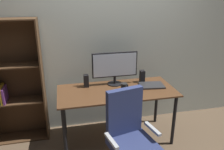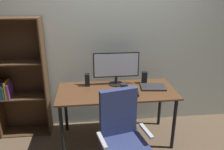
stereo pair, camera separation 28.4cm
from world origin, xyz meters
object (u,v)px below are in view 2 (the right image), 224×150
(coffee_mug, at_px, (124,87))
(speaker_left, at_px, (87,80))
(laptop, at_px, (153,87))
(office_chair, at_px, (123,142))
(mouse, at_px, (137,94))
(bookshelf, at_px, (19,80))
(desk, at_px, (117,96))
(keyboard, at_px, (120,96))
(monitor, at_px, (116,66))
(speaker_right, at_px, (144,78))

(coffee_mug, relative_size, speaker_left, 0.60)
(coffee_mug, height_order, laptop, coffee_mug)
(laptop, height_order, office_chair, office_chair)
(mouse, xyz_separation_m, speaker_left, (-0.60, 0.37, 0.07))
(speaker_left, height_order, bookshelf, bookshelf)
(desk, bearing_deg, speaker_left, 152.60)
(keyboard, relative_size, laptop, 0.91)
(monitor, height_order, office_chair, monitor)
(coffee_mug, height_order, speaker_left, speaker_left)
(office_chair, bearing_deg, keyboard, 71.89)
(laptop, height_order, speaker_left, speaker_left)
(keyboard, height_order, bookshelf, bookshelf)
(desk, relative_size, monitor, 2.47)
(desk, relative_size, mouse, 15.83)
(desk, distance_m, laptop, 0.50)
(desk, bearing_deg, laptop, 3.02)
(coffee_mug, distance_m, speaker_left, 0.51)
(speaker_right, xyz_separation_m, bookshelf, (-1.71, 0.15, -0.02))
(desk, bearing_deg, speaker_right, 25.21)
(speaker_left, bearing_deg, speaker_right, 0.00)
(monitor, relative_size, bookshelf, 0.37)
(coffee_mug, bearing_deg, desk, 157.42)
(monitor, height_order, coffee_mug, monitor)
(desk, relative_size, laptop, 4.75)
(mouse, relative_size, office_chair, 0.10)
(monitor, distance_m, keyboard, 0.47)
(office_chair, relative_size, bookshelf, 0.61)
(laptop, xyz_separation_m, speaker_left, (-0.86, 0.17, 0.07))
(speaker_left, distance_m, speaker_right, 0.79)
(speaker_left, bearing_deg, bookshelf, 170.96)
(speaker_left, bearing_deg, mouse, -31.82)
(monitor, bearing_deg, desk, -95.33)
(laptop, relative_size, office_chair, 0.32)
(desk, xyz_separation_m, mouse, (0.22, -0.18, 0.10))
(laptop, xyz_separation_m, bookshelf, (-1.79, 0.32, 0.05))
(monitor, xyz_separation_m, mouse, (0.20, -0.38, -0.24))
(desk, height_order, mouse, mouse)
(monitor, distance_m, speaker_left, 0.43)
(laptop, bearing_deg, desk, -170.24)
(monitor, height_order, laptop, monitor)
(monitor, xyz_separation_m, bookshelf, (-1.32, 0.14, -0.19))
(mouse, bearing_deg, bookshelf, 169.77)
(desk, xyz_separation_m, laptop, (0.49, 0.03, 0.10))
(coffee_mug, distance_m, laptop, 0.41)
(desk, distance_m, coffee_mug, 0.17)
(monitor, distance_m, office_chair, 1.05)
(desk, bearing_deg, bookshelf, 165.29)
(mouse, bearing_deg, speaker_left, 156.74)
(keyboard, bearing_deg, speaker_right, 42.72)
(coffee_mug, height_order, bookshelf, bookshelf)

